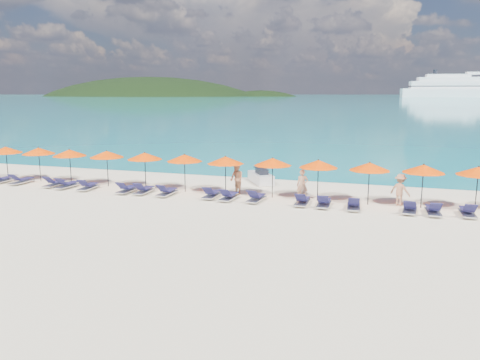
% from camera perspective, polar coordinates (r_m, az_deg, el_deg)
% --- Properties ---
extents(ground, '(1400.00, 1400.00, 0.00)m').
position_cam_1_polar(ground, '(22.32, -2.35, -4.39)').
color(ground, beige).
extents(sea, '(1600.00, 1300.00, 0.01)m').
position_cam_1_polar(sea, '(680.30, 17.33, 9.74)').
color(sea, '#1FA9B2').
rests_on(sea, ground).
extents(headland_main, '(374.00, 242.00, 126.50)m').
position_cam_1_polar(headland_main, '(640.54, -11.10, 6.58)').
color(headland_main, black).
rests_on(headland_main, ground).
extents(headland_small, '(162.00, 126.00, 85.50)m').
position_cam_1_polar(headland_small, '(602.59, 2.53, 6.81)').
color(headland_small, black).
rests_on(headland_small, ground).
extents(cruise_ship, '(123.27, 35.40, 33.90)m').
position_cam_1_polar(cruise_ship, '(543.18, 25.61, 9.99)').
color(cruise_ship, white).
rests_on(cruise_ship, ground).
extents(jetski, '(2.28, 2.79, 0.95)m').
position_cam_1_polar(jetski, '(30.22, 2.56, 0.36)').
color(jetski, silver).
rests_on(jetski, ground).
extents(beachgoer_a, '(0.68, 0.50, 1.70)m').
position_cam_1_polar(beachgoer_a, '(25.44, 7.61, -0.64)').
color(beachgoer_a, tan).
rests_on(beachgoer_a, ground).
extents(beachgoer_b, '(0.98, 0.93, 1.77)m').
position_cam_1_polar(beachgoer_b, '(26.87, -0.41, 0.14)').
color(beachgoer_b, tan).
rests_on(beachgoer_b, ground).
extents(beachgoer_c, '(1.18, 0.95, 1.66)m').
position_cam_1_polar(beachgoer_c, '(25.49, 18.94, -1.15)').
color(beachgoer_c, tan).
rests_on(beachgoer_c, ground).
extents(umbrella_0, '(2.10, 2.10, 2.28)m').
position_cam_1_polar(umbrella_0, '(34.77, -26.66, 3.30)').
color(umbrella_0, black).
rests_on(umbrella_0, ground).
extents(umbrella_1, '(2.10, 2.10, 2.28)m').
position_cam_1_polar(umbrella_1, '(33.26, -23.35, 3.28)').
color(umbrella_1, black).
rests_on(umbrella_1, ground).
extents(umbrella_2, '(2.10, 2.10, 2.28)m').
position_cam_1_polar(umbrella_2, '(31.45, -20.08, 3.13)').
color(umbrella_2, black).
rests_on(umbrella_2, ground).
extents(umbrella_3, '(2.10, 2.10, 2.28)m').
position_cam_1_polar(umbrella_3, '(30.05, -15.94, 3.04)').
color(umbrella_3, black).
rests_on(umbrella_3, ground).
extents(umbrella_4, '(2.10, 2.10, 2.28)m').
position_cam_1_polar(umbrella_4, '(28.65, -11.54, 2.88)').
color(umbrella_4, black).
rests_on(umbrella_4, ground).
extents(umbrella_5, '(2.10, 2.10, 2.28)m').
position_cam_1_polar(umbrella_5, '(27.46, -6.78, 2.69)').
color(umbrella_5, black).
rests_on(umbrella_5, ground).
extents(umbrella_6, '(2.10, 2.10, 2.28)m').
position_cam_1_polar(umbrella_6, '(26.40, -1.78, 2.44)').
color(umbrella_6, black).
rests_on(umbrella_6, ground).
extents(umbrella_7, '(2.10, 2.10, 2.28)m').
position_cam_1_polar(umbrella_7, '(25.82, 4.01, 2.23)').
color(umbrella_7, black).
rests_on(umbrella_7, ground).
extents(umbrella_8, '(2.10, 2.10, 2.28)m').
position_cam_1_polar(umbrella_8, '(25.34, 9.54, 1.95)').
color(umbrella_8, black).
rests_on(umbrella_8, ground).
extents(umbrella_9, '(2.10, 2.10, 2.28)m').
position_cam_1_polar(umbrella_9, '(25.01, 15.52, 1.59)').
color(umbrella_9, black).
rests_on(umbrella_9, ground).
extents(umbrella_10, '(2.10, 2.10, 2.28)m').
position_cam_1_polar(umbrella_10, '(25.18, 21.47, 1.29)').
color(umbrella_10, black).
rests_on(umbrella_10, ground).
extents(umbrella_11, '(2.10, 2.10, 2.28)m').
position_cam_1_polar(umbrella_11, '(25.55, 27.07, 0.99)').
color(umbrella_11, black).
rests_on(umbrella_11, ground).
extents(lounger_1, '(0.73, 1.74, 0.66)m').
position_cam_1_polar(lounger_1, '(33.88, -27.04, 0.05)').
color(lounger_1, silver).
rests_on(lounger_1, ground).
extents(lounger_2, '(0.68, 1.72, 0.66)m').
position_cam_1_polar(lounger_2, '(32.97, -25.13, -0.05)').
color(lounger_2, silver).
rests_on(lounger_2, ground).
extents(lounger_3, '(0.63, 1.70, 0.66)m').
position_cam_1_polar(lounger_3, '(31.22, -21.65, -0.35)').
color(lounger_3, silver).
rests_on(lounger_3, ground).
extents(lounger_4, '(0.77, 1.75, 0.66)m').
position_cam_1_polar(lounger_4, '(30.44, -20.33, -0.52)').
color(lounger_4, silver).
rests_on(lounger_4, ground).
extents(lounger_5, '(0.76, 1.75, 0.66)m').
position_cam_1_polar(lounger_5, '(29.51, -18.03, -0.72)').
color(lounger_5, silver).
rests_on(lounger_5, ground).
extents(lounger_6, '(0.62, 1.70, 0.66)m').
position_cam_1_polar(lounger_6, '(28.02, -13.62, -1.08)').
color(lounger_6, silver).
rests_on(lounger_6, ground).
extents(lounger_7, '(0.66, 1.72, 0.66)m').
position_cam_1_polar(lounger_7, '(27.58, -11.65, -1.18)').
color(lounger_7, silver).
rests_on(lounger_7, ground).
extents(lounger_8, '(0.66, 1.71, 0.66)m').
position_cam_1_polar(lounger_8, '(26.83, -8.91, -1.42)').
color(lounger_8, silver).
rests_on(lounger_8, ground).
extents(lounger_9, '(0.63, 1.70, 0.66)m').
position_cam_1_polar(lounger_9, '(25.95, -3.46, -1.72)').
color(lounger_9, silver).
rests_on(lounger_9, ground).
extents(lounger_10, '(0.70, 1.73, 0.66)m').
position_cam_1_polar(lounger_10, '(25.40, -1.37, -1.98)').
color(lounger_10, silver).
rests_on(lounger_10, ground).
extents(lounger_11, '(0.74, 1.74, 0.66)m').
position_cam_1_polar(lounger_11, '(25.06, 1.99, -2.15)').
color(lounger_11, silver).
rests_on(lounger_11, ground).
extents(lounger_12, '(0.62, 1.70, 0.66)m').
position_cam_1_polar(lounger_12, '(24.53, 7.61, -2.53)').
color(lounger_12, silver).
rests_on(lounger_12, ground).
extents(lounger_13, '(0.66, 1.71, 0.66)m').
position_cam_1_polar(lounger_13, '(24.31, 10.20, -2.72)').
color(lounger_13, silver).
rests_on(lounger_13, ground).
extents(lounger_14, '(0.74, 1.74, 0.66)m').
position_cam_1_polar(lounger_14, '(24.11, 13.69, -2.98)').
color(lounger_14, silver).
rests_on(lounger_14, ground).
extents(lounger_15, '(0.77, 1.75, 0.66)m').
position_cam_1_polar(lounger_15, '(24.22, 20.00, -3.26)').
color(lounger_15, silver).
rests_on(lounger_15, ground).
extents(lounger_16, '(0.72, 1.73, 0.66)m').
position_cam_1_polar(lounger_16, '(24.26, 22.50, -3.41)').
color(lounger_16, silver).
rests_on(lounger_16, ground).
extents(lounger_17, '(0.66, 1.71, 0.66)m').
position_cam_1_polar(lounger_17, '(24.65, 26.00, -3.47)').
color(lounger_17, silver).
rests_on(lounger_17, ground).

